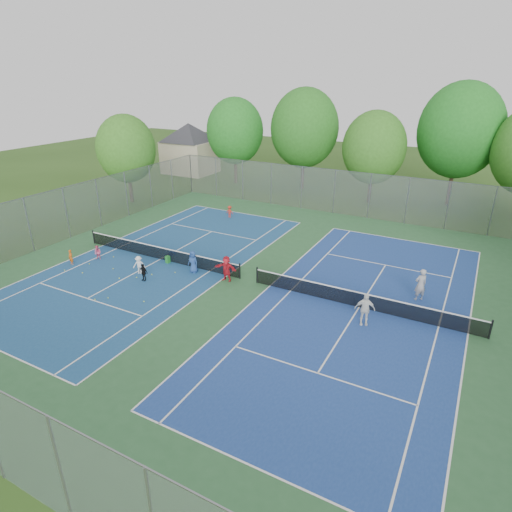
% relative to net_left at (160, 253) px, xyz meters
% --- Properties ---
extents(ground, '(120.00, 120.00, 0.00)m').
position_rel_net_left_xyz_m(ground, '(7.00, 0.00, -0.46)').
color(ground, '#294B17').
rests_on(ground, ground).
extents(court_pad, '(32.00, 32.00, 0.01)m').
position_rel_net_left_xyz_m(court_pad, '(7.00, 0.00, -0.45)').
color(court_pad, '#2A5A32').
rests_on(court_pad, ground).
extents(court_left, '(10.97, 23.77, 0.01)m').
position_rel_net_left_xyz_m(court_left, '(0.00, 0.00, -0.44)').
color(court_left, navy).
rests_on(court_left, court_pad).
extents(court_right, '(10.97, 23.77, 0.01)m').
position_rel_net_left_xyz_m(court_right, '(14.00, 0.00, -0.44)').
color(court_right, navy).
rests_on(court_right, court_pad).
extents(net_left, '(12.87, 0.10, 0.91)m').
position_rel_net_left_xyz_m(net_left, '(0.00, 0.00, 0.00)').
color(net_left, black).
rests_on(net_left, ground).
extents(net_right, '(12.87, 0.10, 0.91)m').
position_rel_net_left_xyz_m(net_right, '(14.00, 0.00, 0.00)').
color(net_right, black).
rests_on(net_right, ground).
extents(fence_north, '(32.00, 0.10, 4.00)m').
position_rel_net_left_xyz_m(fence_north, '(7.00, 16.00, 1.54)').
color(fence_north, gray).
rests_on(fence_north, ground).
extents(fence_west, '(0.10, 32.00, 4.00)m').
position_rel_net_left_xyz_m(fence_west, '(-9.00, 0.00, 1.54)').
color(fence_west, gray).
rests_on(fence_west, ground).
extents(house, '(11.03, 11.03, 7.30)m').
position_rel_net_left_xyz_m(house, '(-15.00, 24.00, 3.76)').
color(house, '#B7A88C').
rests_on(house, ground).
extents(tree_nw, '(6.40, 6.40, 9.58)m').
position_rel_net_left_xyz_m(tree_nw, '(-7.00, 22.00, 5.44)').
color(tree_nw, '#443326').
rests_on(tree_nw, ground).
extents(tree_nl, '(7.20, 7.20, 10.69)m').
position_rel_net_left_xyz_m(tree_nl, '(1.00, 23.00, 6.09)').
color(tree_nl, '#443326').
rests_on(tree_nl, ground).
extents(tree_nc, '(6.00, 6.00, 8.85)m').
position_rel_net_left_xyz_m(tree_nc, '(9.00, 21.00, 4.94)').
color(tree_nc, '#443326').
rests_on(tree_nc, ground).
extents(tree_nr, '(7.60, 7.60, 11.42)m').
position_rel_net_left_xyz_m(tree_nr, '(16.00, 24.00, 6.59)').
color(tree_nr, '#443326').
rests_on(tree_nr, ground).
extents(tree_side_w, '(5.60, 5.60, 8.47)m').
position_rel_net_left_xyz_m(tree_side_w, '(-12.00, 10.00, 4.79)').
color(tree_side_w, '#443326').
rests_on(tree_side_w, ground).
extents(ball_crate, '(0.36, 0.36, 0.30)m').
position_rel_net_left_xyz_m(ball_crate, '(0.20, 1.05, -0.30)').
color(ball_crate, blue).
rests_on(ball_crate, ground).
extents(ball_hopper, '(0.29, 0.29, 0.50)m').
position_rel_net_left_xyz_m(ball_hopper, '(0.84, -0.22, -0.20)').
color(ball_hopper, green).
rests_on(ball_hopper, ground).
extents(student_a, '(0.41, 0.30, 1.04)m').
position_rel_net_left_xyz_m(student_a, '(-4.72, -3.49, 0.07)').
color(student_a, '#D55914').
rests_on(student_a, ground).
extents(student_b, '(0.56, 0.48, 1.01)m').
position_rel_net_left_xyz_m(student_b, '(-3.78, -2.02, 0.05)').
color(student_b, '#E75A83').
rests_on(student_b, ground).
extents(student_c, '(0.89, 0.79, 1.20)m').
position_rel_net_left_xyz_m(student_c, '(0.31, -2.39, 0.14)').
color(student_c, silver).
rests_on(student_c, ground).
extents(student_d, '(0.68, 0.30, 1.13)m').
position_rel_net_left_xyz_m(student_d, '(1.26, -3.05, 0.11)').
color(student_d, black).
rests_on(student_d, ground).
extents(student_e, '(0.75, 0.52, 1.48)m').
position_rel_net_left_xyz_m(student_e, '(3.26, -0.60, 0.28)').
color(student_e, navy).
rests_on(student_e, ground).
extents(student_f, '(1.52, 0.52, 1.63)m').
position_rel_net_left_xyz_m(student_f, '(5.79, -0.60, 0.36)').
color(student_f, red).
rests_on(student_f, ground).
extents(child_far_baseline, '(0.71, 0.42, 1.08)m').
position_rel_net_left_xyz_m(child_far_baseline, '(-0.68, 10.32, 0.09)').
color(child_far_baseline, red).
rests_on(child_far_baseline, ground).
extents(instructor, '(0.83, 0.80, 1.92)m').
position_rel_net_left_xyz_m(instructor, '(16.71, 2.47, 0.51)').
color(instructor, '#97979A').
rests_on(instructor, ground).
extents(teen_court_b, '(1.11, 0.73, 1.76)m').
position_rel_net_left_xyz_m(teen_court_b, '(14.65, -1.56, 0.42)').
color(teen_court_b, white).
rests_on(teen_court_b, ground).
extents(tennis_ball_0, '(0.07, 0.07, 0.07)m').
position_rel_net_left_xyz_m(tennis_ball_0, '(1.17, -2.24, -0.42)').
color(tennis_ball_0, '#DEEC37').
rests_on(tennis_ball_0, ground).
extents(tennis_ball_1, '(0.07, 0.07, 0.07)m').
position_rel_net_left_xyz_m(tennis_ball_1, '(1.04, -5.82, -0.42)').
color(tennis_ball_1, '#A7C32D').
rests_on(tennis_ball_1, ground).
extents(tennis_ball_2, '(0.07, 0.07, 0.07)m').
position_rel_net_left_xyz_m(tennis_ball_2, '(-0.26, -3.63, -0.42)').
color(tennis_ball_2, '#C3E635').
rests_on(tennis_ball_2, ground).
extents(tennis_ball_3, '(0.07, 0.07, 0.07)m').
position_rel_net_left_xyz_m(tennis_ball_3, '(0.53, -6.33, -0.42)').
color(tennis_ball_3, '#CDE334').
rests_on(tennis_ball_3, ground).
extents(tennis_ball_4, '(0.07, 0.07, 0.07)m').
position_rel_net_left_xyz_m(tennis_ball_4, '(0.61, -3.03, -0.42)').
color(tennis_ball_4, '#CAF338').
rests_on(tennis_ball_4, ground).
extents(tennis_ball_5, '(0.07, 0.07, 0.07)m').
position_rel_net_left_xyz_m(tennis_ball_5, '(3.14, -5.17, -0.42)').
color(tennis_ball_5, '#BEE635').
rests_on(tennis_ball_5, ground).
extents(tennis_ball_6, '(0.07, 0.07, 0.07)m').
position_rel_net_left_xyz_m(tennis_ball_6, '(-2.94, -4.17, -0.42)').
color(tennis_ball_6, yellow).
rests_on(tennis_ball_6, ground).
extents(tennis_ball_7, '(0.07, 0.07, 0.07)m').
position_rel_net_left_xyz_m(tennis_ball_7, '(-4.27, -4.44, -0.42)').
color(tennis_ball_7, '#B6CC2F').
rests_on(tennis_ball_7, ground).
extents(tennis_ball_8, '(0.07, 0.07, 0.07)m').
position_rel_net_left_xyz_m(tennis_ball_8, '(-1.66, -2.77, -0.42)').
color(tennis_ball_8, yellow).
rests_on(tennis_ball_8, ground).
extents(tennis_ball_9, '(0.07, 0.07, 0.07)m').
position_rel_net_left_xyz_m(tennis_ball_9, '(-3.66, -2.96, -0.42)').
color(tennis_ball_9, '#C2D230').
rests_on(tennis_ball_9, ground).
extents(tennis_ball_10, '(0.07, 0.07, 0.07)m').
position_rel_net_left_xyz_m(tennis_ball_10, '(-3.12, -1.29, -0.42)').
color(tennis_ball_10, gold).
rests_on(tennis_ball_10, ground).
extents(tennis_ball_11, '(0.07, 0.07, 0.07)m').
position_rel_net_left_xyz_m(tennis_ball_11, '(2.29, -1.28, -0.42)').
color(tennis_ball_11, gold).
rests_on(tennis_ball_11, ground).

